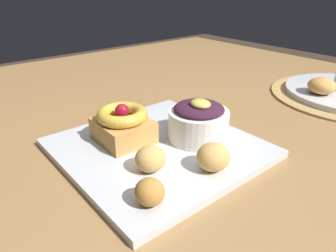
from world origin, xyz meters
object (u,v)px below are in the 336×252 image
Objects in this scene: berry_ramekin at (199,121)px; fritter_front at (150,159)px; cake_slice at (123,125)px; fritter_back at (213,157)px; back_pastry at (322,86)px; front_plate at (159,148)px; fritter_middle at (150,192)px.

fritter_front is at bearing -77.57° from berry_ramekin.
fritter_back is (0.15, 0.05, -0.01)m from cake_slice.
cake_slice is 0.47m from back_pastry.
cake_slice reaches higher than fritter_front.
berry_ramekin is at bearing -94.47° from back_pastry.
fritter_middle reaches higher than front_plate.
fritter_back reaches higher than fritter_middle.
back_pastry is at bearing 89.73° from fritter_front.
cake_slice reaches higher than fritter_middle.
fritter_front is at bearing -128.06° from fritter_back.
fritter_middle is at bearing -62.81° from berry_ramekin.
berry_ramekin is (0.07, 0.10, 0.00)m from cake_slice.
back_pastry reaches higher than fritter_back.
front_plate is 3.31× the size of cake_slice.
fritter_back is at bearing -32.00° from berry_ramekin.
berry_ramekin reaches higher than back_pastry.
fritter_back is (0.08, -0.05, -0.01)m from berry_ramekin.
cake_slice reaches higher than front_plate.
fritter_middle is at bearing -42.04° from front_plate.
fritter_front is at bearing -10.76° from cake_slice.
fritter_front is 0.72× the size of back_pastry.
berry_ramekin is at bearing 117.19° from fritter_middle.
fritter_back reaches higher than fritter_front.
front_plate is 0.07m from cake_slice.
berry_ramekin is at bearing 53.47° from cake_slice.
front_plate is 0.08m from berry_ramekin.
fritter_front reaches higher than front_plate.
berry_ramekin is 0.36m from back_pastry.
fritter_middle is (0.08, -0.16, -0.02)m from berry_ramekin.
cake_slice is 0.16m from fritter_back.
front_plate is at bearing 133.25° from fritter_front.
berry_ramekin is at bearing 148.00° from fritter_back.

